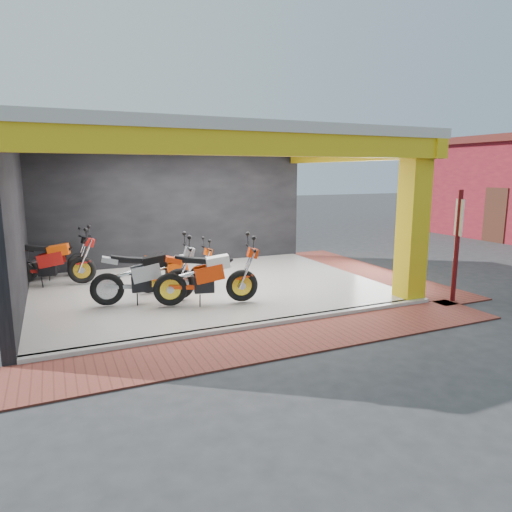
# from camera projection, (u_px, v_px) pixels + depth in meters

# --- Properties ---
(ground) EXTENTS (80.00, 80.00, 0.00)m
(ground) POSITION_uv_depth(u_px,v_px,m) (240.00, 312.00, 9.34)
(ground) COLOR #2D2D30
(ground) RESTS_ON ground
(showroom_floor) EXTENTS (8.00, 6.00, 0.10)m
(showroom_floor) POSITION_uv_depth(u_px,v_px,m) (209.00, 287.00, 11.12)
(showroom_floor) COLOR silver
(showroom_floor) RESTS_ON ground
(showroom_ceiling) EXTENTS (8.40, 6.40, 0.20)m
(showroom_ceiling) POSITION_uv_depth(u_px,v_px,m) (206.00, 138.00, 10.47)
(showroom_ceiling) COLOR beige
(showroom_ceiling) RESTS_ON corner_column
(back_wall) EXTENTS (8.20, 0.20, 3.50)m
(back_wall) POSITION_uv_depth(u_px,v_px,m) (175.00, 208.00, 13.59)
(back_wall) COLOR black
(back_wall) RESTS_ON ground
(left_wall) EXTENTS (0.20, 6.20, 3.50)m
(left_wall) POSITION_uv_depth(u_px,v_px,m) (13.00, 226.00, 9.16)
(left_wall) COLOR black
(left_wall) RESTS_ON ground
(corner_column) EXTENTS (0.50, 0.50, 3.50)m
(corner_column) POSITION_uv_depth(u_px,v_px,m) (413.00, 222.00, 9.86)
(corner_column) COLOR gold
(corner_column) RESTS_ON ground
(header_beam_front) EXTENTS (8.40, 0.30, 0.40)m
(header_beam_front) POSITION_uv_depth(u_px,v_px,m) (260.00, 144.00, 7.84)
(header_beam_front) COLOR gold
(header_beam_front) RESTS_ON corner_column
(header_beam_right) EXTENTS (0.30, 6.40, 0.40)m
(header_beam_right) POSITION_uv_depth(u_px,v_px,m) (349.00, 154.00, 12.14)
(header_beam_right) COLOR gold
(header_beam_right) RESTS_ON corner_column
(floor_kerb) EXTENTS (8.00, 0.20, 0.10)m
(floor_kerb) POSITION_uv_depth(u_px,v_px,m) (261.00, 325.00, 8.41)
(floor_kerb) COLOR silver
(floor_kerb) RESTS_ON ground
(paver_front) EXTENTS (9.00, 1.40, 0.03)m
(paver_front) POSITION_uv_depth(u_px,v_px,m) (280.00, 341.00, 7.72)
(paver_front) COLOR brown
(paver_front) RESTS_ON ground
(paver_right) EXTENTS (1.40, 7.00, 0.03)m
(paver_right) POSITION_uv_depth(u_px,v_px,m) (368.00, 271.00, 13.06)
(paver_right) COLOR brown
(paver_right) RESTS_ON ground
(signpost) EXTENTS (0.15, 0.33, 2.46)m
(signpost) POSITION_uv_depth(u_px,v_px,m) (457.00, 242.00, 9.84)
(signpost) COLOR #590D10
(signpost) RESTS_ON ground
(moto_hero) EXTENTS (2.42, 1.30, 1.40)m
(moto_hero) POSITION_uv_depth(u_px,v_px,m) (242.00, 270.00, 9.55)
(moto_hero) COLOR #EA3609
(moto_hero) RESTS_ON showroom_floor
(moto_row_a) EXTENTS (1.91, 0.75, 1.15)m
(moto_row_a) POSITION_uv_depth(u_px,v_px,m) (200.00, 265.00, 10.72)
(moto_row_a) COLOR #DE4609
(moto_row_a) RESTS_ON showroom_floor
(moto_row_b) EXTENTS (2.35, 1.08, 1.39)m
(moto_row_b) POSITION_uv_depth(u_px,v_px,m) (179.00, 269.00, 9.71)
(moto_row_b) COLOR #A9ACB1
(moto_row_b) RESTS_ON showroom_floor
(moto_row_c) EXTENTS (2.38, 1.27, 1.38)m
(moto_row_c) POSITION_uv_depth(u_px,v_px,m) (81.00, 257.00, 11.09)
(moto_row_c) COLOR #B11612
(moto_row_c) RESTS_ON showroom_floor
(moto_row_d) EXTENTS (2.13, 1.22, 1.22)m
(moto_row_d) POSITION_uv_depth(u_px,v_px,m) (78.00, 253.00, 12.05)
(moto_row_d) COLOR black
(moto_row_d) RESTS_ON showroom_floor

